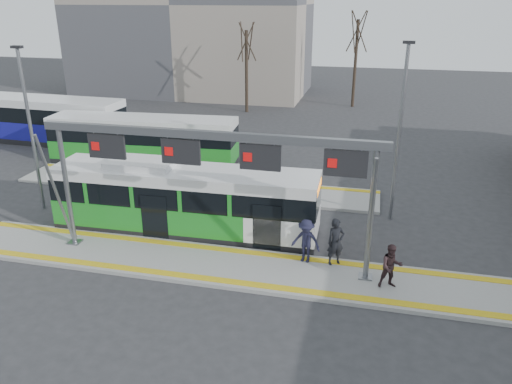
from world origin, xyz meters
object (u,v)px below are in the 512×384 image
passenger_a (336,242)px  passenger_b (391,266)px  hero_bus (185,200)px  passenger_c (306,241)px  gantry (210,159)px

passenger_a → passenger_b: passenger_a is taller
hero_bus → passenger_b: 9.29m
passenger_c → passenger_a: bearing=13.9°
gantry → passenger_b: gantry is taller
passenger_a → passenger_b: (2.05, -1.21, -0.11)m
gantry → passenger_c: size_ratio=7.37×
hero_bus → passenger_b: bearing=-19.6°
hero_bus → passenger_a: 6.98m
hero_bus → passenger_b: size_ratio=7.08×
hero_bus → passenger_c: 5.92m
passenger_a → passenger_c: bearing=154.8°
hero_bus → passenger_a: (6.76, -1.72, -0.38)m
passenger_c → passenger_b: bearing=-9.2°
passenger_b → passenger_c: bearing=144.7°
hero_bus → passenger_c: bearing=-18.8°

